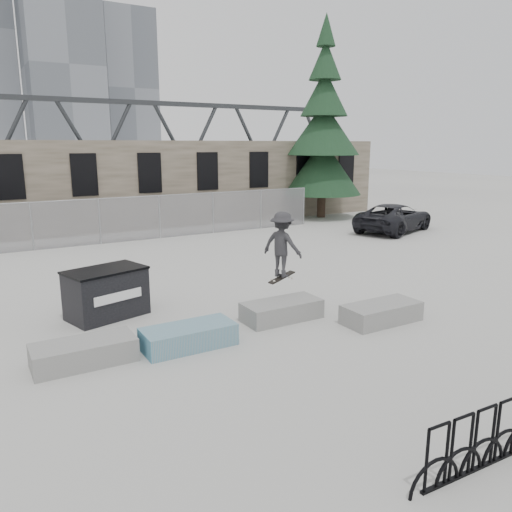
{
  "coord_description": "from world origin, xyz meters",
  "views": [
    {
      "loc": [
        -5.02,
        -9.67,
        4.32
      ],
      "look_at": [
        1.76,
        1.91,
        1.3
      ],
      "focal_mm": 35.0,
      "sensor_mm": 36.0,
      "label": 1
    }
  ],
  "objects_px": {
    "planter_center_right": "(282,309)",
    "suv": "(394,218)",
    "planter_far_left": "(84,352)",
    "planter_offset": "(381,312)",
    "dumpster": "(106,293)",
    "spruce_tree": "(323,137)",
    "skateboarder": "(282,245)",
    "planter_center_left": "(189,336)"
  },
  "relations": [
    {
      "from": "planter_center_right",
      "to": "suv",
      "type": "distance_m",
      "value": 14.51
    },
    {
      "from": "planter_far_left",
      "to": "planter_center_right",
      "type": "height_order",
      "value": "same"
    },
    {
      "from": "planter_offset",
      "to": "suv",
      "type": "height_order",
      "value": "suv"
    },
    {
      "from": "dumpster",
      "to": "spruce_tree",
      "type": "bearing_deg",
      "value": 20.48
    },
    {
      "from": "planter_far_left",
      "to": "skateboarder",
      "type": "height_order",
      "value": "skateboarder"
    },
    {
      "from": "skateboarder",
      "to": "suv",
      "type": "bearing_deg",
      "value": -84.39
    },
    {
      "from": "dumpster",
      "to": "skateboarder",
      "type": "relative_size",
      "value": 1.16
    },
    {
      "from": "planter_center_left",
      "to": "skateboarder",
      "type": "xyz_separation_m",
      "value": [
        3.11,
        1.07,
        1.52
      ]
    },
    {
      "from": "planter_center_left",
      "to": "spruce_tree",
      "type": "height_order",
      "value": "spruce_tree"
    },
    {
      "from": "planter_center_left",
      "to": "spruce_tree",
      "type": "xyz_separation_m",
      "value": [
        14.67,
        14.36,
        4.46
      ]
    },
    {
      "from": "planter_center_right",
      "to": "planter_offset",
      "type": "bearing_deg",
      "value": -34.74
    },
    {
      "from": "planter_far_left",
      "to": "planter_center_left",
      "type": "distance_m",
      "value": 2.16
    },
    {
      "from": "planter_far_left",
      "to": "planter_center_left",
      "type": "height_order",
      "value": "same"
    },
    {
      "from": "planter_far_left",
      "to": "planter_offset",
      "type": "relative_size",
      "value": 1.0
    },
    {
      "from": "planter_center_right",
      "to": "dumpster",
      "type": "height_order",
      "value": "dumpster"
    },
    {
      "from": "planter_center_left",
      "to": "dumpster",
      "type": "xyz_separation_m",
      "value": [
        -1.03,
        2.87,
        0.37
      ]
    },
    {
      "from": "planter_center_left",
      "to": "planter_offset",
      "type": "bearing_deg",
      "value": -11.54
    },
    {
      "from": "dumpster",
      "to": "spruce_tree",
      "type": "relative_size",
      "value": 0.19
    },
    {
      "from": "planter_offset",
      "to": "spruce_tree",
      "type": "bearing_deg",
      "value": 57.04
    },
    {
      "from": "planter_offset",
      "to": "skateboarder",
      "type": "distance_m",
      "value": 3.01
    },
    {
      "from": "planter_center_right",
      "to": "dumpster",
      "type": "relative_size",
      "value": 0.93
    },
    {
      "from": "planter_center_right",
      "to": "suv",
      "type": "height_order",
      "value": "suv"
    },
    {
      "from": "dumpster",
      "to": "planter_far_left",
      "type": "bearing_deg",
      "value": -128.94
    },
    {
      "from": "planter_center_right",
      "to": "suv",
      "type": "bearing_deg",
      "value": 33.7
    },
    {
      "from": "planter_center_left",
      "to": "suv",
      "type": "distance_m",
      "value": 17.04
    },
    {
      "from": "spruce_tree",
      "to": "skateboarder",
      "type": "xyz_separation_m",
      "value": [
        -11.57,
        -13.29,
        -2.94
      ]
    },
    {
      "from": "planter_offset",
      "to": "suv",
      "type": "xyz_separation_m",
      "value": [
        10.04,
        9.45,
        0.44
      ]
    },
    {
      "from": "planter_center_right",
      "to": "dumpster",
      "type": "distance_m",
      "value": 4.47
    },
    {
      "from": "dumpster",
      "to": "spruce_tree",
      "type": "xyz_separation_m",
      "value": [
        15.7,
        11.49,
        4.08
      ]
    },
    {
      "from": "planter_offset",
      "to": "spruce_tree",
      "type": "relative_size",
      "value": 0.17
    },
    {
      "from": "skateboarder",
      "to": "planter_center_right",
      "type": "bearing_deg",
      "value": 120.49
    },
    {
      "from": "suv",
      "to": "skateboarder",
      "type": "height_order",
      "value": "skateboarder"
    },
    {
      "from": "spruce_tree",
      "to": "planter_center_right",
      "type": "bearing_deg",
      "value": -130.68
    },
    {
      "from": "planter_center_right",
      "to": "skateboarder",
      "type": "height_order",
      "value": "skateboarder"
    },
    {
      "from": "planter_offset",
      "to": "planter_far_left",
      "type": "bearing_deg",
      "value": 169.85
    },
    {
      "from": "planter_center_left",
      "to": "planter_offset",
      "type": "xyz_separation_m",
      "value": [
        4.74,
        -0.97,
        0.0
      ]
    },
    {
      "from": "planter_far_left",
      "to": "planter_center_left",
      "type": "xyz_separation_m",
      "value": [
        2.15,
        -0.27,
        0.0
      ]
    },
    {
      "from": "planter_center_left",
      "to": "planter_center_right",
      "type": "height_order",
      "value": "same"
    },
    {
      "from": "planter_center_left",
      "to": "dumpster",
      "type": "distance_m",
      "value": 3.07
    },
    {
      "from": "planter_far_left",
      "to": "skateboarder",
      "type": "distance_m",
      "value": 5.53
    },
    {
      "from": "planter_offset",
      "to": "skateboarder",
      "type": "height_order",
      "value": "skateboarder"
    },
    {
      "from": "planter_center_right",
      "to": "dumpster",
      "type": "xyz_separation_m",
      "value": [
        -3.74,
        2.43,
        0.37
      ]
    }
  ]
}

